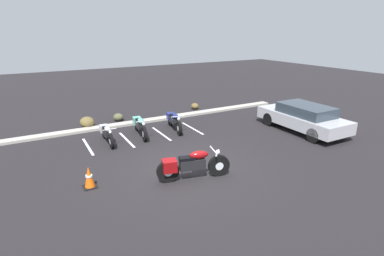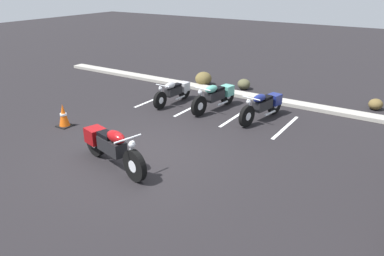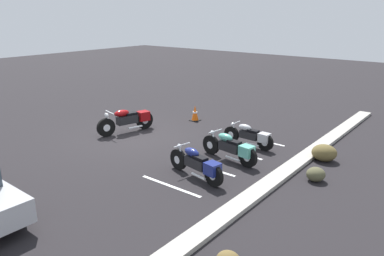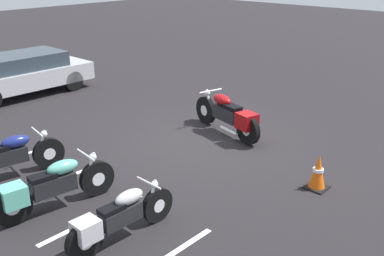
% 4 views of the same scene
% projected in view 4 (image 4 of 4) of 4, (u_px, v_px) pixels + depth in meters
% --- Properties ---
extents(ground, '(60.00, 60.00, 0.00)m').
position_uv_depth(ground, '(203.00, 139.00, 10.81)').
color(ground, black).
extents(motorcycle_maroon_featured, '(2.37, 0.93, 0.95)m').
position_uv_depth(motorcycle_maroon_featured, '(229.00, 115.00, 10.91)').
color(motorcycle_maroon_featured, black).
rests_on(motorcycle_maroon_featured, ground).
extents(parked_bike_0, '(0.56, 1.99, 0.78)m').
position_uv_depth(parked_bike_0, '(117.00, 218.00, 6.79)').
color(parked_bike_0, black).
rests_on(parked_bike_0, ground).
extents(parked_bike_1, '(0.69, 2.20, 0.87)m').
position_uv_depth(parked_bike_1, '(50.00, 187.00, 7.61)').
color(parked_bike_1, black).
rests_on(parked_bike_1, ground).
extents(parked_bike_2, '(0.75, 2.16, 0.86)m').
position_uv_depth(parked_bike_2, '(4.00, 158.00, 8.71)').
color(parked_bike_2, black).
rests_on(parked_bike_2, ground).
extents(car_silver, '(1.85, 4.32, 1.29)m').
position_uv_depth(car_silver, '(21.00, 73.00, 14.09)').
color(car_silver, black).
rests_on(car_silver, ground).
extents(traffic_cone, '(0.40, 0.40, 0.69)m').
position_uv_depth(traffic_cone, '(318.00, 173.00, 8.41)').
color(traffic_cone, black).
rests_on(traffic_cone, ground).
extents(stall_line_1, '(0.10, 2.10, 0.00)m').
position_uv_depth(stall_line_1, '(94.00, 218.00, 7.53)').
color(stall_line_1, white).
rests_on(stall_line_1, ground).
extents(stall_line_2, '(0.10, 2.10, 0.00)m').
position_uv_depth(stall_line_2, '(42.00, 187.00, 8.57)').
color(stall_line_2, white).
rests_on(stall_line_2, ground).
extents(stall_line_3, '(0.10, 2.10, 0.00)m').
position_uv_depth(stall_line_3, '(1.00, 162.00, 9.60)').
color(stall_line_3, white).
rests_on(stall_line_3, ground).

